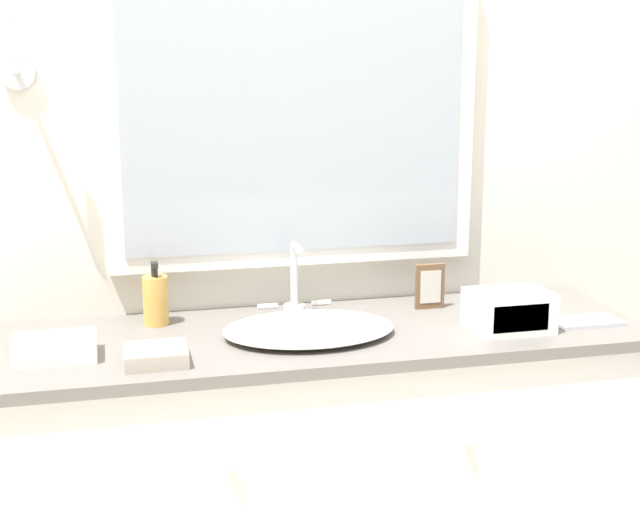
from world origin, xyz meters
TOP-DOWN VIEW (x-y plane):
  - wall_back at (-0.00, 0.61)m, footprint 8.00×0.18m
  - vanity_counter at (0.00, 0.31)m, footprint 1.68×0.55m
  - sink_basin at (-0.05, 0.29)m, footprint 0.44×0.37m
  - soap_bottle at (-0.43, 0.46)m, footprint 0.07×0.07m
  - appliance_box at (0.47, 0.20)m, footprint 0.21×0.15m
  - picture_frame at (0.33, 0.44)m, footprint 0.08×0.01m
  - hand_towel_near_sink at (-0.67, 0.25)m, footprint 0.19×0.13m
  - hand_towel_far_corner at (-0.45, 0.16)m, footprint 0.14×0.13m
  - metal_tray at (0.69, 0.20)m, footprint 0.18×0.10m

SIDE VIEW (x-z plane):
  - vanity_counter at x=0.00m, z-range 0.00..0.91m
  - metal_tray at x=0.69m, z-range 0.91..0.92m
  - hand_towel_far_corner at x=-0.45m, z-range 0.91..0.94m
  - sink_basin at x=-0.05m, z-range 0.82..1.03m
  - hand_towel_near_sink at x=-0.67m, z-range 0.91..0.96m
  - appliance_box at x=0.47m, z-range 0.91..1.01m
  - picture_frame at x=0.33m, z-range 0.91..1.03m
  - soap_bottle at x=-0.43m, z-range 0.89..1.06m
  - wall_back at x=0.00m, z-range 0.00..2.55m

